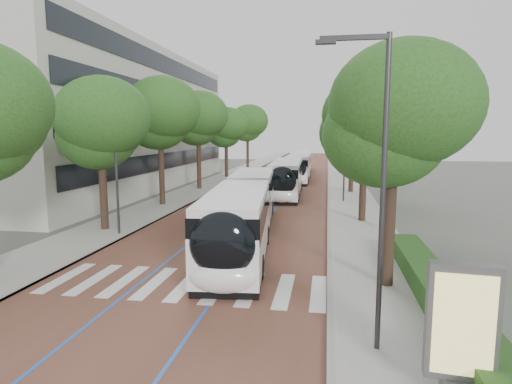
# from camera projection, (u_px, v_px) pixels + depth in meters

# --- Properties ---
(ground) EXTENTS (160.00, 160.00, 0.00)m
(ground) POSITION_uv_depth(u_px,v_px,m) (172.00, 294.00, 15.31)
(ground) COLOR #51544C
(ground) RESTS_ON ground
(road) EXTENTS (11.00, 140.00, 0.02)m
(road) POSITION_uv_depth(u_px,v_px,m) (284.00, 178.00, 54.40)
(road) COLOR brown
(road) RESTS_ON ground
(sidewalk_left) EXTENTS (4.00, 140.00, 0.12)m
(sidewalk_left) POSITION_uv_depth(u_px,v_px,m) (227.00, 177.00, 55.61)
(sidewalk_left) COLOR #9A9792
(sidewalk_left) RESTS_ON ground
(sidewalk_right) EXTENTS (4.00, 140.00, 0.12)m
(sidewalk_right) POSITION_uv_depth(u_px,v_px,m) (344.00, 179.00, 53.16)
(sidewalk_right) COLOR #9A9792
(sidewalk_right) RESTS_ON ground
(kerb_left) EXTENTS (0.20, 140.00, 0.14)m
(kerb_left) POSITION_uv_depth(u_px,v_px,m) (241.00, 177.00, 55.30)
(kerb_left) COLOR gray
(kerb_left) RESTS_ON ground
(kerb_right) EXTENTS (0.20, 140.00, 0.14)m
(kerb_right) POSITION_uv_depth(u_px,v_px,m) (328.00, 179.00, 53.47)
(kerb_right) COLOR gray
(kerb_right) RESTS_ON ground
(zebra_crossing) EXTENTS (10.55, 3.60, 0.01)m
(zebra_crossing) POSITION_uv_depth(u_px,v_px,m) (186.00, 284.00, 16.25)
(zebra_crossing) COLOR silver
(zebra_crossing) RESTS_ON ground
(lane_line_left) EXTENTS (0.12, 126.00, 0.01)m
(lane_line_left) POSITION_uv_depth(u_px,v_px,m) (271.00, 178.00, 54.65)
(lane_line_left) COLOR blue
(lane_line_left) RESTS_ON road
(lane_line_right) EXTENTS (0.12, 126.00, 0.01)m
(lane_line_right) POSITION_uv_depth(u_px,v_px,m) (296.00, 179.00, 54.13)
(lane_line_right) COLOR blue
(lane_line_right) RESTS_ON road
(office_building) EXTENTS (18.11, 40.00, 14.00)m
(office_building) POSITION_uv_depth(u_px,v_px,m) (88.00, 121.00, 44.89)
(office_building) COLOR #B0AEA3
(office_building) RESTS_ON ground
(hedge) EXTENTS (1.20, 14.00, 0.80)m
(hedge) POSITION_uv_depth(u_px,v_px,m) (440.00, 296.00, 13.76)
(hedge) COLOR #1F4A19
(hedge) RESTS_ON sidewalk_right
(streetlight_near) EXTENTS (1.82, 0.20, 8.00)m
(streetlight_near) POSITION_uv_depth(u_px,v_px,m) (376.00, 170.00, 10.64)
(streetlight_near) COLOR #333336
(streetlight_near) RESTS_ON sidewalk_right
(streetlight_far) EXTENTS (1.82, 0.20, 8.00)m
(streetlight_far) POSITION_uv_depth(u_px,v_px,m) (343.00, 144.00, 35.07)
(streetlight_far) COLOR #333336
(streetlight_far) RESTS_ON sidewalk_right
(lamp_post_left) EXTENTS (0.14, 0.14, 8.00)m
(lamp_post_left) POSITION_uv_depth(u_px,v_px,m) (116.00, 163.00, 23.56)
(lamp_post_left) COLOR #333336
(lamp_post_left) RESTS_ON sidewalk_left
(trees_left) EXTENTS (6.22, 60.80, 9.75)m
(trees_left) POSITION_uv_depth(u_px,v_px,m) (195.00, 124.00, 41.92)
(trees_left) COLOR black
(trees_left) RESTS_ON ground
(trees_right) EXTENTS (6.04, 47.07, 8.81)m
(trees_right) POSITION_uv_depth(u_px,v_px,m) (358.00, 128.00, 33.50)
(trees_right) COLOR black
(trees_right) RESTS_ON ground
(lead_bus) EXTENTS (4.30, 18.55, 3.20)m
(lead_bus) POSITION_uv_depth(u_px,v_px,m) (245.00, 211.00, 22.79)
(lead_bus) COLOR black
(lead_bus) RESTS_ON ground
(bus_queued_0) EXTENTS (2.92, 12.47, 3.20)m
(bus_queued_0) POSITION_uv_depth(u_px,v_px,m) (286.00, 179.00, 38.95)
(bus_queued_0) COLOR white
(bus_queued_0) RESTS_ON ground
(bus_queued_1) EXTENTS (2.64, 12.42, 3.20)m
(bus_queued_1) POSITION_uv_depth(u_px,v_px,m) (299.00, 168.00, 51.07)
(bus_queued_1) COLOR white
(bus_queued_1) RESTS_ON ground
(bus_queued_2) EXTENTS (2.99, 12.48, 3.20)m
(bus_queued_2) POSITION_uv_depth(u_px,v_px,m) (302.00, 161.00, 63.84)
(bus_queued_2) COLOR white
(bus_queued_2) RESTS_ON ground
(ad_panel) EXTENTS (1.45, 0.61, 2.95)m
(ad_panel) POSITION_uv_depth(u_px,v_px,m) (461.00, 328.00, 8.97)
(ad_panel) COLOR #59595B
(ad_panel) RESTS_ON sidewalk_right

